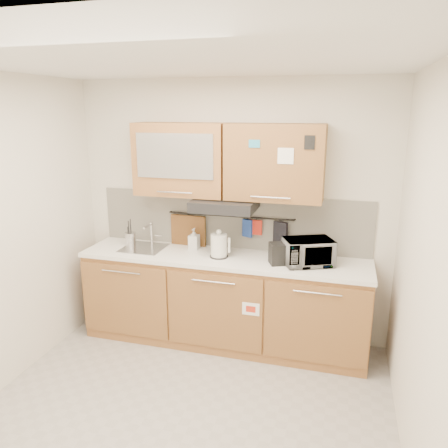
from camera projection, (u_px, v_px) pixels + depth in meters
The scene contains 20 objects.
floor at pixel (181, 417), 3.37m from camera, with size 3.20×3.20×0.00m, color #9E9993.
ceiling at pixel (171, 60), 2.71m from camera, with size 3.20×3.20×0.00m, color white.
wall_back at pixel (231, 211), 4.44m from camera, with size 3.20×3.20×0.00m, color silver.
wall_right at pixel (425, 282), 2.62m from camera, with size 3.00×3.00×0.00m, color silver.
base_cabinet at pixel (223, 305), 4.38m from camera, with size 2.80×0.64×0.88m.
countertop at pixel (223, 258), 4.25m from camera, with size 2.82×0.62×0.04m, color white.
backsplash at pixel (231, 221), 4.45m from camera, with size 2.80×0.02×0.56m, color silver.
upper_cabinets at pixel (226, 161), 4.14m from camera, with size 1.82×0.37×0.70m.
range_hood at pixel (225, 205), 4.17m from camera, with size 0.60×0.46×0.10m, color black.
sink at pixel (144, 248), 4.48m from camera, with size 0.42×0.40×0.26m.
utensil_rail at pixel (230, 216), 4.40m from camera, with size 0.02×0.02×1.30m, color black.
utensil_crock at pixel (130, 239), 4.55m from camera, with size 0.13×0.13×0.28m.
kettle at pixel (219, 246), 4.19m from camera, with size 0.20×0.18×0.28m.
toaster at pixel (284, 253), 4.02m from camera, with size 0.30×0.24×0.20m.
microwave at pixel (308, 252), 3.99m from camera, with size 0.44×0.29×0.24m, color #999999.
soap_bottle at pixel (194, 239), 4.44m from camera, with size 0.10×0.10×0.22m, color #999999.
cutting_board at pixel (188, 237), 4.57m from camera, with size 0.38×0.03×0.47m, color brown.
oven_mitt at pixel (247, 228), 4.37m from camera, with size 0.11×0.03×0.18m, color #203D93.
dark_pouch at pixel (280, 233), 4.28m from camera, with size 0.14×0.04×0.23m, color black.
pot_holder at pixel (256, 227), 4.34m from camera, with size 0.12×0.02×0.15m, color red.
Camera 1 is at (1.09, -2.68, 2.31)m, focal length 35.00 mm.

